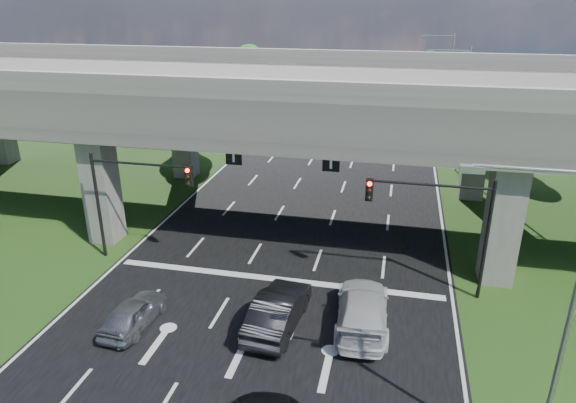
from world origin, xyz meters
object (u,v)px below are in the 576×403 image
at_px(signal_left, 132,189).
at_px(car_silver, 134,313).
at_px(streetlight_near, 555,309).
at_px(streetlight_far, 459,101).
at_px(car_white, 362,309).
at_px(streetlight_beyond, 446,73).
at_px(car_dark, 278,310).
at_px(signal_right, 441,215).

distance_m(signal_left, car_silver, 7.24).
relative_size(streetlight_near, car_silver, 2.57).
bearing_deg(streetlight_far, car_white, -102.96).
xyz_separation_m(streetlight_beyond, car_white, (-5.41, -39.51, -5.01)).
xyz_separation_m(signal_left, car_white, (12.51, -3.45, -3.35)).
height_order(signal_left, car_white, signal_left).
bearing_deg(car_dark, streetlight_far, -105.86).
bearing_deg(streetlight_beyond, car_white, -97.79).
relative_size(streetlight_near, car_dark, 1.98).
relative_size(streetlight_far, car_dark, 1.98).
distance_m(streetlight_far, car_silver, 30.36).
bearing_deg(streetlight_near, signal_left, 150.98).
bearing_deg(car_silver, car_white, -163.81).
relative_size(car_silver, car_white, 0.70).
bearing_deg(car_white, signal_right, -135.84).
relative_size(streetlight_near, streetlight_far, 1.00).
distance_m(streetlight_far, car_dark, 26.49).
bearing_deg(streetlight_far, streetlight_near, -90.00).
bearing_deg(car_white, signal_left, -19.05).
distance_m(car_dark, car_white, 3.69).
bearing_deg(car_silver, streetlight_near, 167.61).
distance_m(car_silver, car_white, 10.03).
bearing_deg(car_dark, signal_right, -142.65).
height_order(signal_left, car_silver, signal_left).
distance_m(streetlight_far, car_white, 24.64).
bearing_deg(streetlight_far, signal_right, -96.47).
xyz_separation_m(signal_right, signal_left, (-15.65, 0.00, 0.00)).
distance_m(signal_right, streetlight_beyond, 36.17).
bearing_deg(car_dark, car_silver, 16.71).
xyz_separation_m(signal_right, car_white, (-3.14, -3.45, -3.35)).
bearing_deg(signal_right, car_silver, -156.11).
height_order(streetlight_near, streetlight_beyond, same).
xyz_separation_m(streetlight_far, car_white, (-5.41, -23.51, -5.01)).
bearing_deg(streetlight_near, car_white, 129.82).
relative_size(signal_right, streetlight_far, 0.60).
relative_size(streetlight_far, car_white, 1.80).
bearing_deg(signal_left, streetlight_near, -29.02).
bearing_deg(car_silver, streetlight_far, -117.35).
relative_size(signal_left, streetlight_far, 0.60).
height_order(streetlight_beyond, car_silver, streetlight_beyond).
bearing_deg(signal_right, car_dark, -147.01).
xyz_separation_m(signal_left, streetlight_near, (17.92, -9.94, 1.66)).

